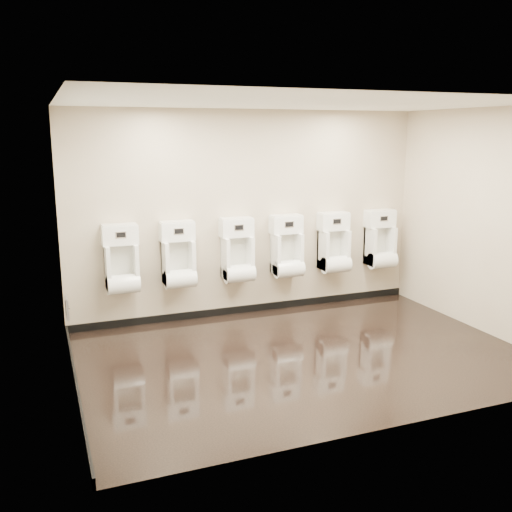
{
  "coord_description": "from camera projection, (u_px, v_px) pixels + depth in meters",
  "views": [
    {
      "loc": [
        -2.71,
        -5.52,
        2.49
      ],
      "look_at": [
        -0.37,
        0.55,
        1.08
      ],
      "focal_mm": 40.0,
      "sensor_mm": 36.0,
      "label": 1
    }
  ],
  "objects": [
    {
      "name": "access_panel",
      "position": [
        67.0,
        307.0,
        6.63
      ],
      "size": [
        0.04,
        0.25,
        0.25
      ],
      "color": "#9E9EA3",
      "rests_on": "left_wall"
    },
    {
      "name": "skirting_back",
      "position": [
        250.0,
        308.0,
        8.09
      ],
      "size": [
        5.0,
        0.02,
        0.1
      ],
      "primitive_type": "cube",
      "color": "black",
      "rests_on": "ground"
    },
    {
      "name": "front_wall",
      "position": [
        400.0,
        270.0,
        4.63
      ],
      "size": [
        5.0,
        0.02,
        2.8
      ],
      "primitive_type": "cube",
      "color": "#BEAE93",
      "rests_on": "ground"
    },
    {
      "name": "tile_overlay_left",
      "position": [
        66.0,
        252.0,
        5.34
      ],
      "size": [
        0.01,
        3.5,
        2.8
      ],
      "primitive_type": "cube",
      "color": "silver",
      "rests_on": "ground"
    },
    {
      "name": "skirting_left",
      "position": [
        76.0,
        385.0,
        5.63
      ],
      "size": [
        0.02,
        3.5,
        0.1
      ],
      "primitive_type": "cube",
      "color": "black",
      "rests_on": "ground"
    },
    {
      "name": "left_wall",
      "position": [
        65.0,
        252.0,
        5.34
      ],
      "size": [
        0.02,
        3.5,
        2.8
      ],
      "primitive_type": "cube",
      "color": "#BEAE93",
      "rests_on": "ground"
    },
    {
      "name": "ceiling",
      "position": [
        308.0,
        102.0,
        5.92
      ],
      "size": [
        5.0,
        3.5,
        0.0
      ],
      "primitive_type": "cube",
      "color": "white"
    },
    {
      "name": "urinal_4",
      "position": [
        334.0,
        247.0,
        8.23
      ],
      "size": [
        0.45,
        0.34,
        0.85
      ],
      "color": "white",
      "rests_on": "back_wall"
    },
    {
      "name": "ground",
      "position": [
        303.0,
        355.0,
        6.52
      ],
      "size": [
        5.0,
        3.5,
        0.0
      ],
      "primitive_type": "cube",
      "color": "black",
      "rests_on": "ground"
    },
    {
      "name": "urinal_1",
      "position": [
        179.0,
        260.0,
        7.42
      ],
      "size": [
        0.45,
        0.34,
        0.85
      ],
      "color": "white",
      "rests_on": "back_wall"
    },
    {
      "name": "urinal_3",
      "position": [
        287.0,
        251.0,
        7.97
      ],
      "size": [
        0.45,
        0.34,
        0.85
      ],
      "color": "white",
      "rests_on": "back_wall"
    },
    {
      "name": "back_wall",
      "position": [
        250.0,
        214.0,
        7.82
      ],
      "size": [
        5.0,
        0.02,
        2.8
      ],
      "primitive_type": "cube",
      "color": "#BEAE93",
      "rests_on": "ground"
    },
    {
      "name": "urinal_5",
      "position": [
        380.0,
        243.0,
        8.5
      ],
      "size": [
        0.45,
        0.34,
        0.85
      ],
      "color": "white",
      "rests_on": "back_wall"
    },
    {
      "name": "urinal_2",
      "position": [
        238.0,
        255.0,
        7.71
      ],
      "size": [
        0.45,
        0.34,
        0.85
      ],
      "color": "white",
      "rests_on": "back_wall"
    },
    {
      "name": "urinal_0",
      "position": [
        122.0,
        264.0,
        7.17
      ],
      "size": [
        0.45,
        0.34,
        0.85
      ],
      "color": "white",
      "rests_on": "back_wall"
    },
    {
      "name": "right_wall",
      "position": [
        486.0,
        222.0,
        7.1
      ],
      "size": [
        0.02,
        3.5,
        2.8
      ],
      "primitive_type": "cube",
      "color": "#BEAE93",
      "rests_on": "ground"
    }
  ]
}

